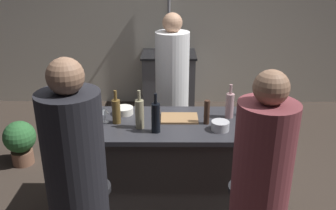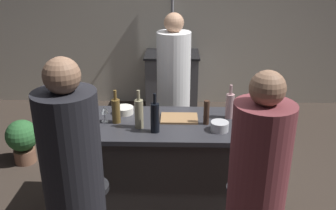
% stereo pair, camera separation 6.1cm
% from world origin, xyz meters
% --- Properties ---
extents(ground_plane, '(9.00, 9.00, 0.00)m').
position_xyz_m(ground_plane, '(0.00, 0.00, 0.00)').
color(ground_plane, '#382D26').
extents(back_wall, '(6.40, 0.16, 2.60)m').
position_xyz_m(back_wall, '(0.00, 2.85, 1.30)').
color(back_wall, beige).
rests_on(back_wall, ground_plane).
extents(kitchen_island, '(1.80, 0.72, 0.90)m').
position_xyz_m(kitchen_island, '(0.00, 0.00, 0.45)').
color(kitchen_island, '#332D2B').
rests_on(kitchen_island, ground_plane).
extents(stove_range, '(0.80, 0.64, 0.89)m').
position_xyz_m(stove_range, '(0.00, 2.45, 0.45)').
color(stove_range, '#47474C').
rests_on(stove_range, ground_plane).
extents(chef, '(0.36, 0.36, 1.70)m').
position_xyz_m(chef, '(0.04, 0.90, 0.79)').
color(chef, white).
rests_on(chef, ground_plane).
extents(guest_left, '(0.36, 0.36, 1.72)m').
position_xyz_m(guest_left, '(-0.55, -0.96, 0.80)').
color(guest_left, black).
rests_on(guest_left, ground_plane).
extents(guest_right, '(0.35, 0.35, 1.66)m').
position_xyz_m(guest_right, '(0.56, -0.97, 0.77)').
color(guest_right, brown).
rests_on(guest_right, ground_plane).
extents(overhead_pot_rack, '(0.59, 1.33, 2.17)m').
position_xyz_m(overhead_pot_rack, '(-0.08, 2.08, 1.61)').
color(overhead_pot_rack, gray).
rests_on(overhead_pot_rack, ground_plane).
extents(potted_plant, '(0.36, 0.36, 0.52)m').
position_xyz_m(potted_plant, '(-1.67, 0.82, 0.30)').
color(potted_plant, brown).
rests_on(potted_plant, ground_plane).
extents(cutting_board, '(0.32, 0.22, 0.02)m').
position_xyz_m(cutting_board, '(0.10, 0.07, 0.91)').
color(cutting_board, '#997047').
rests_on(cutting_board, kitchen_island).
extents(pepper_mill, '(0.05, 0.05, 0.21)m').
position_xyz_m(pepper_mill, '(0.33, -0.02, 1.01)').
color(pepper_mill, '#382319').
rests_on(pepper_mill, kitchen_island).
extents(wine_bottle_dark, '(0.07, 0.07, 0.33)m').
position_xyz_m(wine_bottle_dark, '(-0.10, -0.18, 1.03)').
color(wine_bottle_dark, black).
rests_on(wine_bottle_dark, kitchen_island).
extents(wine_bottle_red, '(0.07, 0.07, 0.33)m').
position_xyz_m(wine_bottle_red, '(0.80, -0.23, 1.03)').
color(wine_bottle_red, '#143319').
rests_on(wine_bottle_red, kitchen_island).
extents(wine_bottle_white, '(0.07, 0.07, 0.33)m').
position_xyz_m(wine_bottle_white, '(-0.23, -0.10, 1.03)').
color(wine_bottle_white, gray).
rests_on(wine_bottle_white, kitchen_island).
extents(wine_bottle_rose, '(0.07, 0.07, 0.30)m').
position_xyz_m(wine_bottle_rose, '(0.54, 0.11, 1.02)').
color(wine_bottle_rose, '#B78C8E').
rests_on(wine_bottle_rose, kitchen_island).
extents(wine_bottle_amber, '(0.07, 0.07, 0.29)m').
position_xyz_m(wine_bottle_amber, '(-0.44, -0.01, 1.01)').
color(wine_bottle_amber, brown).
rests_on(wine_bottle_amber, kitchen_island).
extents(wine_glass_near_left_guest, '(0.07, 0.07, 0.15)m').
position_xyz_m(wine_glass_near_left_guest, '(0.68, 0.16, 1.01)').
color(wine_glass_near_left_guest, silver).
rests_on(wine_glass_near_left_guest, kitchen_island).
extents(wine_glass_near_right_guest, '(0.07, 0.07, 0.15)m').
position_xyz_m(wine_glass_near_right_guest, '(-0.54, -0.00, 1.01)').
color(wine_glass_near_right_guest, silver).
rests_on(wine_glass_near_right_guest, kitchen_island).
extents(mixing_bowl_steel, '(0.15, 0.15, 0.08)m').
position_xyz_m(mixing_bowl_steel, '(0.43, -0.14, 0.94)').
color(mixing_bowl_steel, '#B7B7BC').
rests_on(mixing_bowl_steel, kitchen_island).
extents(mixing_bowl_ceramic, '(0.17, 0.17, 0.06)m').
position_xyz_m(mixing_bowl_ceramic, '(-0.40, 0.19, 0.93)').
color(mixing_bowl_ceramic, silver).
rests_on(mixing_bowl_ceramic, kitchen_island).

